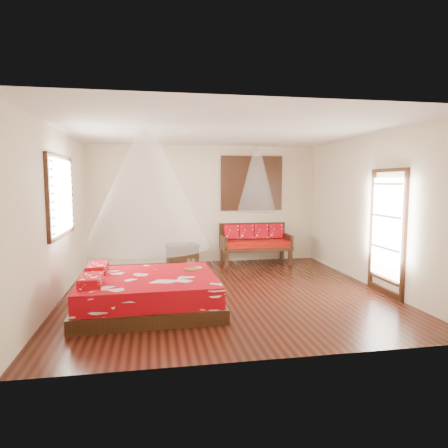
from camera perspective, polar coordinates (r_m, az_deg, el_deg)
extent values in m
cube|color=black|center=(7.15, 0.08, -9.74)|extent=(5.50, 5.50, 0.02)
cube|color=white|center=(6.94, 0.09, 13.29)|extent=(5.50, 5.50, 0.02)
cube|color=beige|center=(6.97, -22.87, 1.17)|extent=(0.02, 5.50, 2.80)
cube|color=beige|center=(7.87, 20.27, 1.77)|extent=(0.02, 5.50, 2.80)
cube|color=beige|center=(9.63, -2.84, 2.84)|extent=(5.50, 0.02, 2.80)
cube|color=beige|center=(4.23, 6.74, -1.24)|extent=(5.50, 0.02, 2.80)
cube|color=black|center=(6.34, -10.65, -10.88)|extent=(2.16, 1.97, 0.20)
cube|color=#AF0511|center=(6.27, -10.70, -8.69)|extent=(2.06, 1.87, 0.30)
cube|color=#AF0511|center=(5.87, -18.47, -7.70)|extent=(0.32, 0.56, 0.14)
cube|color=#AF0511|center=(6.65, -17.64, -6.07)|extent=(0.32, 0.56, 0.14)
cube|color=black|center=(9.08, 0.35, -4.91)|extent=(0.08, 0.08, 0.42)
cube|color=black|center=(9.47, 9.45, -4.54)|extent=(0.08, 0.08, 0.42)
cube|color=black|center=(9.67, -0.30, -4.24)|extent=(0.08, 0.08, 0.42)
cube|color=black|center=(10.04, 8.29, -3.93)|extent=(0.08, 0.08, 0.42)
cube|color=black|center=(9.51, 4.53, -3.40)|extent=(1.64, 0.73, 0.08)
cube|color=#830405|center=(9.49, 4.54, -2.74)|extent=(1.58, 0.67, 0.14)
cube|color=black|center=(9.78, 4.07, -1.42)|extent=(1.64, 0.06, 0.55)
cube|color=black|center=(9.32, -0.11, -2.58)|extent=(0.06, 0.73, 0.30)
cube|color=black|center=(9.71, 9.00, -2.30)|extent=(0.06, 0.73, 0.30)
cube|color=#AF0511|center=(9.53, 1.06, -1.21)|extent=(0.35, 0.19, 0.36)
cube|color=#AF0511|center=(9.61, 3.19, -1.16)|extent=(0.35, 0.19, 0.36)
cube|color=#AF0511|center=(9.70, 5.29, -1.11)|extent=(0.35, 0.19, 0.36)
cube|color=#AF0511|center=(9.80, 7.34, -1.06)|extent=(0.35, 0.19, 0.36)
cube|color=black|center=(9.40, -5.96, -4.50)|extent=(0.74, 0.59, 0.44)
cube|color=black|center=(9.36, -5.98, -3.03)|extent=(0.79, 0.63, 0.05)
cube|color=black|center=(9.79, 3.98, 5.81)|extent=(1.52, 0.06, 1.32)
cube|color=black|center=(9.78, 4.00, 5.81)|extent=(1.35, 0.04, 1.10)
cube|color=black|center=(7.14, -22.30, 3.71)|extent=(0.08, 1.74, 1.34)
cube|color=white|center=(7.13, -21.99, 3.72)|extent=(0.04, 1.54, 1.10)
cube|color=black|center=(7.38, 22.26, -1.30)|extent=(0.08, 1.02, 2.16)
cube|color=white|center=(7.36, 22.15, -0.53)|extent=(0.03, 0.82, 1.70)
cylinder|color=brown|center=(6.56, -4.73, -6.48)|extent=(0.25, 0.25, 0.03)
cone|color=white|center=(6.07, -10.97, 5.14)|extent=(1.88, 1.88, 1.80)
cone|color=white|center=(9.33, 4.69, 6.41)|extent=(0.90, 0.90, 1.50)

